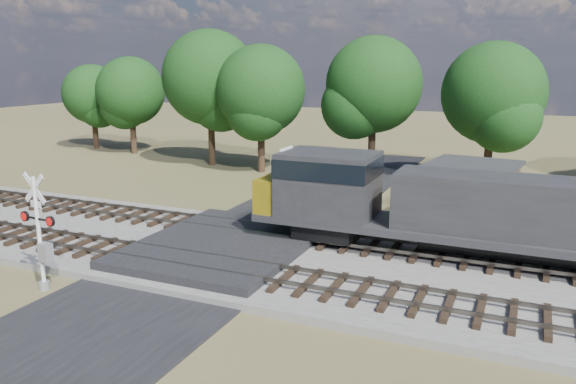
% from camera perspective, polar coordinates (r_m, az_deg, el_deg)
% --- Properties ---
extents(ground, '(160.00, 160.00, 0.00)m').
position_cam_1_polar(ground, '(24.77, -7.03, -6.60)').
color(ground, brown).
rests_on(ground, ground).
extents(ballast_bed, '(140.00, 10.00, 0.30)m').
position_cam_1_polar(ballast_bed, '(22.15, 16.89, -9.08)').
color(ballast_bed, gray).
rests_on(ballast_bed, ground).
extents(road, '(7.00, 60.00, 0.08)m').
position_cam_1_polar(road, '(24.75, -7.03, -6.51)').
color(road, black).
rests_on(road, ground).
extents(crossing_panel, '(7.00, 9.00, 0.62)m').
position_cam_1_polar(crossing_panel, '(25.07, -6.47, -5.57)').
color(crossing_panel, '#262628').
rests_on(crossing_panel, ground).
extents(track_near, '(140.00, 2.60, 0.33)m').
position_cam_1_polar(track_near, '(21.57, -2.55, -8.36)').
color(track_near, black).
rests_on(track_near, ballast_bed).
extents(track_far, '(140.00, 2.60, 0.33)m').
position_cam_1_polar(track_far, '(25.89, 2.34, -4.66)').
color(track_far, black).
rests_on(track_far, ballast_bed).
extents(crossing_signal_near, '(1.79, 0.41, 4.44)m').
position_cam_1_polar(crossing_signal_near, '(22.46, -23.76, -4.74)').
color(crossing_signal_near, silver).
rests_on(crossing_signal_near, ground).
extents(crossing_signal_far, '(1.50, 0.32, 3.72)m').
position_cam_1_polar(crossing_signal_far, '(29.86, 7.23, -0.11)').
color(crossing_signal_far, silver).
rests_on(crossing_signal_far, ground).
extents(equipment_shed, '(5.08, 5.08, 3.06)m').
position_cam_1_polar(equipment_shed, '(31.82, 18.17, 0.16)').
color(equipment_shed, '#4D2F21').
rests_on(equipment_shed, ground).
extents(treeline, '(80.41, 11.43, 10.93)m').
position_cam_1_polar(treeline, '(41.20, 20.41, 9.70)').
color(treeline, black).
rests_on(treeline, ground).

